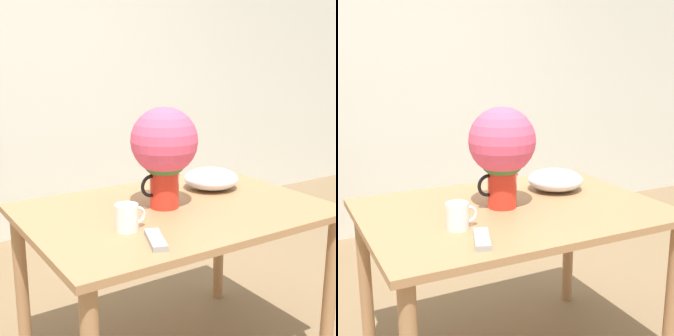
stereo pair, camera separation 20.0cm
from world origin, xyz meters
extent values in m
cube|color=silver|center=(0.00, 2.09, 1.30)|extent=(8.00, 0.05, 2.60)
cube|color=#A3754C|center=(0.08, 0.07, 0.76)|extent=(1.28, 0.92, 0.03)
cylinder|color=#A3754C|center=(0.65, -0.32, 0.37)|extent=(0.06, 0.06, 0.75)
cylinder|color=#A3754C|center=(-0.50, 0.47, 0.37)|extent=(0.06, 0.06, 0.75)
cylinder|color=#A3754C|center=(0.65, 0.47, 0.37)|extent=(0.06, 0.06, 0.75)
cylinder|color=red|center=(0.04, 0.10, 0.87)|extent=(0.13, 0.13, 0.19)
cone|color=red|center=(0.09, 0.10, 0.94)|extent=(0.04, 0.04, 0.05)
torus|color=black|center=(-0.03, 0.10, 0.88)|extent=(0.10, 0.02, 0.10)
sphere|color=#3D7033|center=(0.04, 0.10, 1.02)|extent=(0.22, 0.22, 0.22)
sphere|color=#DB4C70|center=(0.04, 0.10, 1.07)|extent=(0.29, 0.29, 0.29)
cylinder|color=white|center=(-0.23, -0.07, 0.83)|extent=(0.09, 0.09, 0.10)
torus|color=white|center=(-0.18, -0.07, 0.83)|extent=(0.07, 0.01, 0.07)
ellipsoid|color=silver|center=(0.39, 0.22, 0.83)|extent=(0.27, 0.27, 0.10)
cube|color=#999999|center=(-0.20, -0.23, 0.79)|extent=(0.11, 0.19, 0.02)
camera|label=1|loc=(-0.99, -1.55, 1.41)|focal=50.00mm
camera|label=2|loc=(-0.82, -1.65, 1.41)|focal=50.00mm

